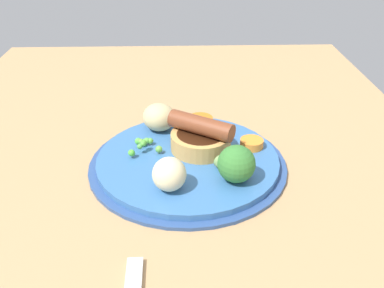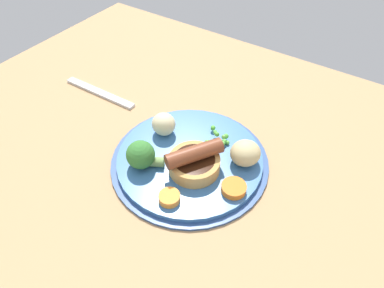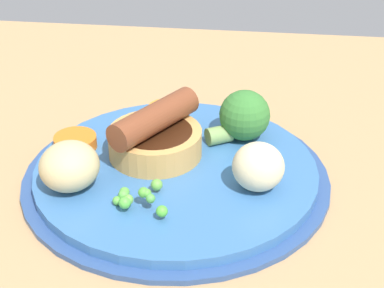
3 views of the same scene
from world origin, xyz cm
name	(u,v)px [view 3 (image 3 of 3)]	position (x,y,z in cm)	size (l,w,h in cm)	color
dining_table	(173,209)	(0.00, 0.00, 1.50)	(110.00, 80.00, 3.00)	tan
dinner_plate	(172,174)	(0.34, -2.37, 3.57)	(27.12, 27.12, 1.40)	#2D4C84
sausage_pudding	(155,136)	(2.15, -4.25, 6.29)	(8.43, 9.30, 4.99)	tan
pea_pile	(139,198)	(2.04, 3.81, 5.25)	(4.50, 4.64, 1.76)	#53B93E
broccoli_floret_far	(243,116)	(-5.52, -8.20, 6.70)	(6.05, 4.95, 4.77)	#387A33
potato_chunk_0	(258,166)	(-7.20, -0.07, 6.48)	(4.14, 4.33, 4.16)	beige
potato_chunk_1	(69,166)	(8.25, 1.76, 6.46)	(5.09, 4.86, 4.12)	#CCB77F
carrot_slice_0	(165,111)	(2.43, -11.52, 4.99)	(3.30, 3.30, 1.19)	orange
carrot_slice_1	(75,142)	(9.68, -4.54, 4.98)	(3.94, 3.94, 1.15)	orange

